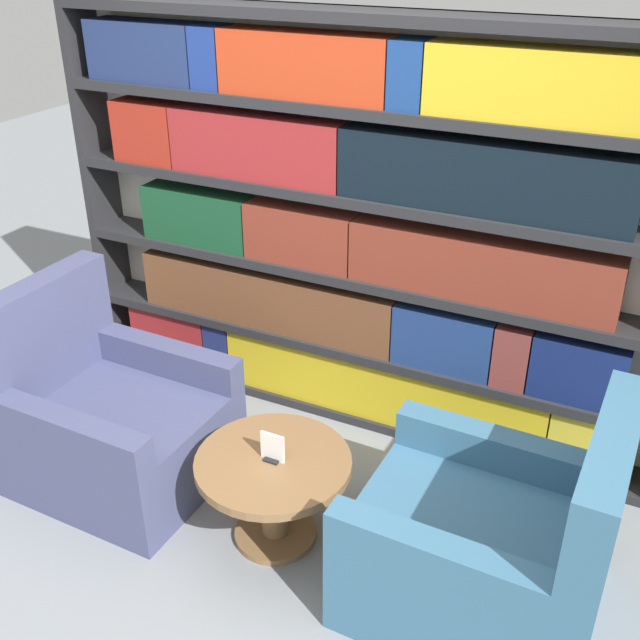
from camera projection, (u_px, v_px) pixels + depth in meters
The scene contains 6 objects.
ground_plane at pixel (231, 563), 3.23m from camera, with size 14.00×14.00×0.00m, color gray.
bookshelf at pixel (357, 238), 3.77m from camera, with size 3.25×0.30×2.11m.
armchair_left at pixel (109, 420), 3.63m from camera, with size 0.96×0.83×0.97m.
armchair_right at pixel (491, 547), 2.90m from camera, with size 0.96×0.83×0.97m.
coffee_table at pixel (274, 482), 3.23m from camera, with size 0.67×0.67×0.43m.
table_sign at pixel (273, 449), 3.14m from camera, with size 0.11×0.06×0.13m.
Camera 1 is at (1.37, -1.94, 2.46)m, focal length 42.00 mm.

